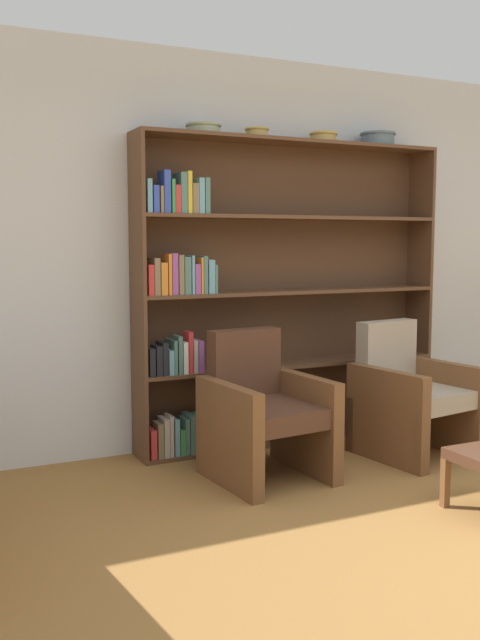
# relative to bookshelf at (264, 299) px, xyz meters

# --- Properties ---
(wall_back) EXTENTS (12.00, 0.06, 2.75)m
(wall_back) POSITION_rel_bookshelf_xyz_m (0.17, 0.17, 0.33)
(wall_back) COLOR silver
(wall_back) RESTS_ON ground
(bookshelf) EXTENTS (2.33, 0.30, 2.16)m
(bookshelf) POSITION_rel_bookshelf_xyz_m (0.00, 0.00, 0.00)
(bookshelf) COLOR brown
(bookshelf) RESTS_ON ground
(bowl_cream) EXTENTS (0.24, 0.24, 0.07)m
(bowl_cream) POSITION_rel_bookshelf_xyz_m (-0.47, -0.02, 1.16)
(bowl_cream) COLOR gray
(bowl_cream) RESTS_ON bookshelf
(bowl_copper) EXTENTS (0.17, 0.17, 0.07)m
(bowl_copper) POSITION_rel_bookshelf_xyz_m (-0.08, -0.02, 1.16)
(bowl_copper) COLOR tan
(bowl_copper) RESTS_ON bookshelf
(bowl_olive) EXTENTS (0.21, 0.21, 0.07)m
(bowl_olive) POSITION_rel_bookshelf_xyz_m (0.46, -0.02, 1.16)
(bowl_olive) COLOR tan
(bowl_olive) RESTS_ON bookshelf
(bowl_slate) EXTENTS (0.27, 0.27, 0.10)m
(bowl_slate) POSITION_rel_bookshelf_xyz_m (0.94, -0.02, 1.18)
(bowl_slate) COLOR slate
(bowl_slate) RESTS_ON bookshelf
(armchair_leather) EXTENTS (0.70, 0.74, 0.90)m
(armchair_leather) POSITION_rel_bookshelf_xyz_m (-0.36, -0.68, -0.64)
(armchair_leather) COLOR brown
(armchair_leather) RESTS_ON ground
(armchair_cushioned) EXTENTS (0.74, 0.77, 0.90)m
(armchair_cushioned) POSITION_rel_bookshelf_xyz_m (0.77, -0.68, -0.64)
(armchair_cushioned) COLOR brown
(armchair_cushioned) RESTS_ON ground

